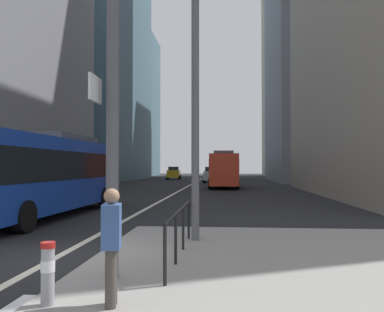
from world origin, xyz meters
TOP-DOWN VIEW (x-y plane):
  - ground_plane at (0.00, 20.00)m, footprint 160.00×160.00m
  - median_island at (5.50, -1.00)m, footprint 9.00×10.00m
  - lane_centre_line at (0.00, 30.00)m, footprint 0.20×80.00m
  - office_tower_left_mid at (-16.00, 49.94)m, footprint 13.38×23.91m
  - office_tower_left_far at (-16.00, 72.83)m, footprint 10.51×16.23m
  - office_tower_right_far at (17.00, 70.29)m, footprint 10.51×21.18m
  - city_bus_blue_oncoming at (-3.44, 7.05)m, footprint 2.90×11.61m
  - city_bus_red_receding at (3.55, 30.50)m, footprint 2.84×11.08m
  - city_bus_red_distant at (3.45, 54.28)m, footprint 2.91×11.39m
  - car_oncoming_mid at (-4.08, 52.65)m, footprint 2.20×4.19m
  - car_receding_near at (2.12, 40.97)m, footprint 2.12×4.18m
  - traffic_signal_gantry at (-0.00, -1.80)m, footprint 5.56×0.65m
  - street_lamp_post at (2.99, 1.77)m, footprint 5.50×0.32m
  - bollard_left at (1.34, -3.23)m, footprint 0.20×0.20m
  - pedestrian_railing at (2.80, -0.12)m, footprint 0.06×4.24m
  - pedestrian_waiting at (2.22, -3.20)m, footprint 0.30×0.42m

SIDE VIEW (x-z plane):
  - ground_plane at x=0.00m, z-range 0.00..0.00m
  - lane_centre_line at x=0.00m, z-range 0.00..0.01m
  - median_island at x=5.50m, z-range 0.00..0.15m
  - bollard_left at x=1.34m, z-range 0.20..1.05m
  - pedestrian_railing at x=2.80m, z-range 0.38..1.36m
  - car_oncoming_mid at x=-4.08m, z-range 0.02..1.96m
  - car_receding_near at x=2.12m, z-range 0.02..1.96m
  - pedestrian_waiting at x=2.22m, z-range 0.23..1.82m
  - city_bus_red_receding at x=3.55m, z-range 0.14..3.54m
  - city_bus_red_distant at x=3.45m, z-range 0.14..3.54m
  - city_bus_blue_oncoming at x=-3.44m, z-range 0.14..3.54m
  - traffic_signal_gantry at x=0.00m, z-range 1.08..7.08m
  - street_lamp_post at x=2.99m, z-range 1.28..9.28m
  - office_tower_left_far at x=-16.00m, z-range 0.00..28.91m
  - office_tower_left_mid at x=-16.00m, z-range 0.00..42.06m
  - office_tower_right_far at x=17.00m, z-range 0.00..42.81m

